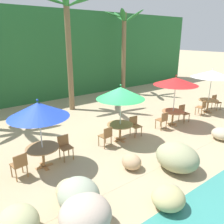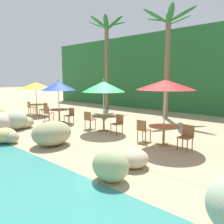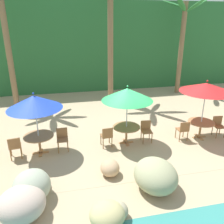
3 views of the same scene
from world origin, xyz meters
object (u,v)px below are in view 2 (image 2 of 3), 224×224
(palm_tree_nearest, at_px, (107,49))
(palm_tree_second, at_px, (168,47))
(chair_green_seaward, at_px, (118,123))
(chair_green_inland, at_px, (89,119))
(chair_blue_seaward, at_px, (70,115))
(dining_table_red, at_px, (164,129))
(chair_yellow_inland, at_px, (31,107))
(chair_yellow_seaward, at_px, (44,109))
(umbrella_blue, at_px, (58,86))
(dining_table_green, at_px, (104,118))
(umbrella_red, at_px, (165,85))
(chair_red_inland, at_px, (143,129))
(dining_table_yellow, at_px, (37,106))
(umbrella_yellow, at_px, (36,85))
(chair_red_seaward, at_px, (187,136))
(dining_table_blue, at_px, (59,111))
(chair_blue_inland, at_px, (48,112))
(umbrella_green, at_px, (104,87))

(palm_tree_nearest, xyz_separation_m, palm_tree_second, (5.58, -0.59, -0.42))
(chair_green_seaward, distance_m, chair_green_inland, 1.70)
(chair_blue_seaward, height_order, dining_table_red, chair_blue_seaward)
(chair_yellow_inland, relative_size, chair_green_seaward, 1.00)
(chair_yellow_seaward, height_order, palm_tree_second, palm_tree_second)
(chair_yellow_seaward, relative_size, chair_green_inland, 1.00)
(umbrella_blue, bearing_deg, dining_table_green, 1.17)
(umbrella_red, distance_m, chair_red_inland, 1.92)
(chair_yellow_seaward, relative_size, umbrella_blue, 0.36)
(chair_yellow_seaward, bearing_deg, dining_table_yellow, -177.36)
(umbrella_yellow, relative_size, chair_red_seaward, 2.69)
(chair_green_inland, bearing_deg, chair_red_inland, -2.32)
(dining_table_blue, relative_size, chair_red_seaward, 1.26)
(dining_table_yellow, relative_size, chair_blue_inland, 1.26)
(chair_blue_inland, relative_size, dining_table_green, 0.79)
(umbrella_yellow, distance_m, palm_tree_nearest, 6.25)
(umbrella_blue, distance_m, dining_table_green, 3.69)
(dining_table_green, bearing_deg, chair_green_inland, -168.91)
(umbrella_red, xyz_separation_m, dining_table_red, (0.00, -0.00, -1.62))
(umbrella_red, bearing_deg, dining_table_blue, 178.81)
(chair_yellow_inland, xyz_separation_m, chair_red_inland, (9.81, -0.70, 0.00))
(chair_green_inland, height_order, palm_tree_second, palm_tree_second)
(chair_yellow_inland, distance_m, dining_table_blue, 4.08)
(dining_table_blue, distance_m, umbrella_green, 3.71)
(chair_yellow_inland, height_order, dining_table_green, chair_yellow_inland)
(chair_blue_seaward, bearing_deg, dining_table_yellow, 174.83)
(chair_green_inland, bearing_deg, palm_tree_nearest, 125.64)
(chair_blue_inland, relative_size, chair_green_inland, 1.00)
(dining_table_blue, relative_size, palm_tree_second, 0.17)
(umbrella_blue, distance_m, palm_tree_nearest, 6.70)
(dining_table_red, xyz_separation_m, chair_red_seaward, (0.85, 0.01, -0.10))
(palm_tree_second, bearing_deg, chair_red_seaward, -56.29)
(chair_blue_seaward, distance_m, chair_green_inland, 1.72)
(umbrella_green, bearing_deg, umbrella_yellow, 176.55)
(dining_table_yellow, xyz_separation_m, dining_table_red, (9.81, -0.60, 0.00))
(chair_yellow_seaward, xyz_separation_m, dining_table_red, (8.96, -0.64, 0.10))
(umbrella_red, bearing_deg, dining_table_green, 176.31)
(chair_yellow_inland, xyz_separation_m, dining_table_blue, (4.05, -0.48, 0.10))
(umbrella_blue, xyz_separation_m, chair_blue_inland, (-0.83, -0.21, -1.54))
(dining_table_yellow, distance_m, palm_tree_nearest, 6.98)
(chair_blue_inland, bearing_deg, dining_table_blue, 14.34)
(dining_table_yellow, height_order, umbrella_red, umbrella_red)
(umbrella_yellow, xyz_separation_m, chair_red_inland, (8.96, -0.69, -1.50))
(chair_green_inland, bearing_deg, umbrella_yellow, 174.42)
(chair_red_inland, bearing_deg, palm_tree_nearest, 140.82)
(palm_tree_nearest, relative_size, palm_tree_second, 1.09)
(chair_red_inland, distance_m, palm_tree_second, 6.98)
(chair_blue_inland, xyz_separation_m, umbrella_green, (4.23, 0.28, 1.58))
(chair_yellow_inland, height_order, palm_tree_second, palm_tree_second)
(dining_table_yellow, relative_size, palm_tree_nearest, 0.16)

